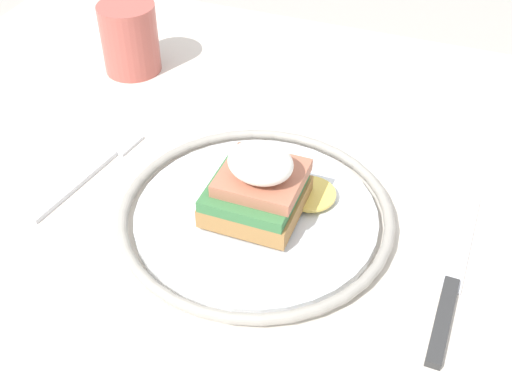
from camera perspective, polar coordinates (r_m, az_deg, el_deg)
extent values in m
cube|color=beige|center=(0.57, -2.76, -6.59)|extent=(0.95, 0.90, 0.03)
cylinder|color=beige|center=(1.23, -12.84, -0.27)|extent=(0.06, 0.06, 0.71)
cylinder|color=silver|center=(0.59, 0.00, -2.20)|extent=(0.22, 0.22, 0.01)
torus|color=gray|center=(0.58, 0.00, -1.85)|extent=(0.25, 0.25, 0.01)
cube|color=#9E703D|center=(0.57, 0.00, -0.80)|extent=(0.08, 0.08, 0.02)
cube|color=#38703D|center=(0.56, -0.13, 0.19)|extent=(0.08, 0.08, 0.01)
cube|color=#AD664C|center=(0.56, 0.54, 1.29)|extent=(0.07, 0.07, 0.01)
ellipsoid|color=white|center=(0.54, 0.40, 2.60)|extent=(0.06, 0.05, 0.03)
cylinder|color=#E5C656|center=(0.59, 4.79, -0.15)|extent=(0.05, 0.05, 0.00)
cube|color=silver|center=(0.65, -15.73, 0.65)|extent=(0.03, 0.12, 0.00)
cube|color=silver|center=(0.69, -11.58, 4.25)|extent=(0.03, 0.04, 0.00)
cube|color=#2D2D2D|center=(0.53, 16.27, -10.90)|extent=(0.01, 0.09, 0.01)
cube|color=silver|center=(0.60, 17.74, -4.14)|extent=(0.02, 0.13, 0.00)
cylinder|color=#AD5147|center=(0.80, -11.16, 13.27)|extent=(0.07, 0.07, 0.08)
cylinder|color=gold|center=(0.78, -11.53, 15.77)|extent=(0.06, 0.06, 0.00)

